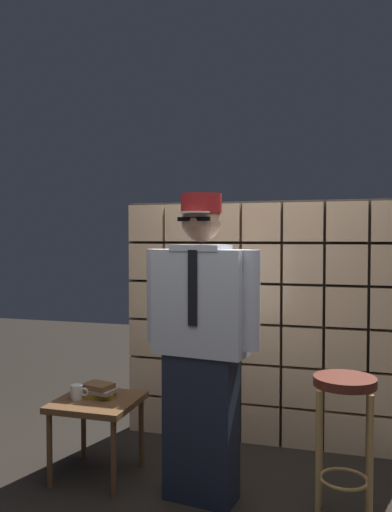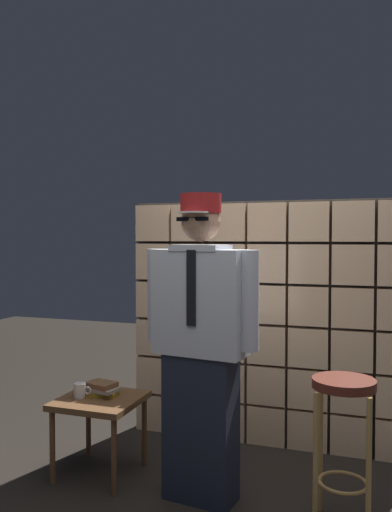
% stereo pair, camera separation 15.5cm
% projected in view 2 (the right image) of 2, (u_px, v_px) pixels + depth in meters
% --- Properties ---
extents(glass_block_wall, '(2.18, 0.10, 1.87)m').
position_uv_depth(glass_block_wall, '(267.00, 324.00, 3.93)').
color(glass_block_wall, '#E0B78C').
rests_on(glass_block_wall, ground).
extents(standing_person, '(0.73, 0.34, 1.83)m').
position_uv_depth(standing_person, '(201.00, 342.00, 3.09)').
color(standing_person, '#1E2333').
rests_on(standing_person, ground).
extents(bar_stool, '(0.34, 0.34, 0.81)m').
position_uv_depth(bar_stool, '(344.00, 417.00, 2.81)').
color(bar_stool, '#592319').
rests_on(bar_stool, ground).
extents(side_table, '(0.52, 0.52, 0.51)m').
position_uv_depth(side_table, '(100.00, 408.00, 3.44)').
color(side_table, brown).
rests_on(side_table, ground).
extents(book_stack, '(0.26, 0.19, 0.09)m').
position_uv_depth(book_stack, '(102.00, 389.00, 3.48)').
color(book_stack, olive).
rests_on(book_stack, side_table).
extents(coffee_mug, '(0.13, 0.08, 0.09)m').
position_uv_depth(coffee_mug, '(80.00, 390.00, 3.44)').
color(coffee_mug, silver).
rests_on(coffee_mug, side_table).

